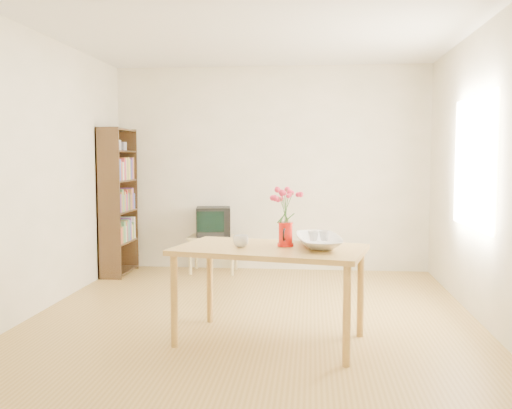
# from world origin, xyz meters

# --- Properties ---
(room) EXTENTS (4.50, 4.50, 4.50)m
(room) POSITION_xyz_m (0.03, 0.00, 1.30)
(room) COLOR olive
(room) RESTS_ON ground
(table) EXTENTS (1.58, 1.11, 0.75)m
(table) POSITION_xyz_m (0.21, -0.68, 0.67)
(table) COLOR #AA7E3A
(table) RESTS_ON ground
(tv_stand) EXTENTS (0.60, 0.45, 0.46)m
(tv_stand) POSITION_xyz_m (-0.70, 1.97, 0.39)
(tv_stand) COLOR tan
(tv_stand) RESTS_ON ground
(bookshelf) EXTENTS (0.28, 0.70, 1.80)m
(bookshelf) POSITION_xyz_m (-1.85, 1.75, 0.84)
(bookshelf) COLOR black
(bookshelf) RESTS_ON ground
(pitcher) EXTENTS (0.13, 0.21, 0.19)m
(pitcher) POSITION_xyz_m (0.32, -0.62, 0.84)
(pitcher) COLOR red
(pitcher) RESTS_ON table
(flowers) EXTENTS (0.22, 0.22, 0.31)m
(flowers) POSITION_xyz_m (0.32, -0.62, 1.08)
(flowers) COLOR #F73A62
(flowers) RESTS_ON pitcher
(mug) EXTENTS (0.16, 0.16, 0.09)m
(mug) POSITION_xyz_m (-0.02, -0.69, 0.80)
(mug) COLOR white
(mug) RESTS_ON table
(bowl) EXTENTS (0.56, 0.56, 0.47)m
(bowl) POSITION_xyz_m (0.58, -0.60, 0.99)
(bowl) COLOR white
(bowl) RESTS_ON table
(teacup_a) EXTENTS (0.08, 0.08, 0.07)m
(teacup_a) POSITION_xyz_m (0.54, -0.60, 0.94)
(teacup_a) COLOR white
(teacup_a) RESTS_ON bowl
(teacup_b) EXTENTS (0.08, 0.08, 0.07)m
(teacup_b) POSITION_xyz_m (0.62, -0.58, 0.94)
(teacup_b) COLOR white
(teacup_b) RESTS_ON bowl
(television) EXTENTS (0.47, 0.45, 0.36)m
(television) POSITION_xyz_m (-0.70, 1.98, 0.65)
(television) COLOR black
(television) RESTS_ON tv_stand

